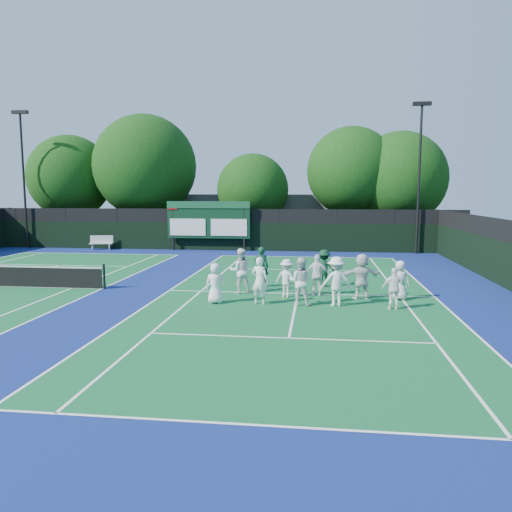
# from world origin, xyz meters

# --- Properties ---
(ground) EXTENTS (120.00, 120.00, 0.00)m
(ground) POSITION_xyz_m (0.00, 0.00, 0.00)
(ground) COLOR #1A330E
(ground) RESTS_ON ground
(court_apron) EXTENTS (34.00, 32.00, 0.01)m
(court_apron) POSITION_xyz_m (-6.00, 1.00, 0.00)
(court_apron) COLOR navy
(court_apron) RESTS_ON ground
(near_court) EXTENTS (11.05, 23.85, 0.01)m
(near_court) POSITION_xyz_m (0.00, 1.00, 0.01)
(near_court) COLOR #135E2F
(near_court) RESTS_ON ground
(back_fence) EXTENTS (34.00, 0.08, 3.00)m
(back_fence) POSITION_xyz_m (-6.00, 16.00, 1.36)
(back_fence) COLOR black
(back_fence) RESTS_ON ground
(scoreboard) EXTENTS (6.00, 0.21, 3.55)m
(scoreboard) POSITION_xyz_m (-7.01, 15.59, 2.19)
(scoreboard) COLOR black
(scoreboard) RESTS_ON ground
(clubhouse) EXTENTS (18.00, 6.00, 4.00)m
(clubhouse) POSITION_xyz_m (-2.00, 24.00, 2.00)
(clubhouse) COLOR #59595E
(clubhouse) RESTS_ON ground
(light_pole_left) EXTENTS (1.20, 0.30, 10.12)m
(light_pole_left) POSITION_xyz_m (-21.00, 15.70, 6.30)
(light_pole_left) COLOR black
(light_pole_left) RESTS_ON ground
(light_pole_right) EXTENTS (1.20, 0.30, 10.12)m
(light_pole_right) POSITION_xyz_m (7.50, 15.70, 6.30)
(light_pole_right) COLOR black
(light_pole_right) RESTS_ON ground
(bench) EXTENTS (1.69, 0.83, 1.03)m
(bench) POSITION_xyz_m (-15.00, 15.38, 0.56)
(bench) COLOR silver
(bench) RESTS_ON ground
(tree_a) EXTENTS (6.74, 6.74, 8.79)m
(tree_a) POSITION_xyz_m (-19.16, 19.58, 5.24)
(tree_a) COLOR black
(tree_a) RESTS_ON ground
(tree_b) EXTENTS (8.14, 8.14, 10.30)m
(tree_b) POSITION_xyz_m (-12.82, 19.58, 6.02)
(tree_b) COLOR black
(tree_b) RESTS_ON ground
(tree_c) EXTENTS (5.57, 5.57, 7.17)m
(tree_c) POSITION_xyz_m (-4.16, 19.58, 4.24)
(tree_c) COLOR black
(tree_c) RESTS_ON ground
(tree_d) EXTENTS (6.69, 6.69, 9.12)m
(tree_d) POSITION_xyz_m (3.38, 19.58, 5.60)
(tree_d) COLOR black
(tree_d) RESTS_ON ground
(tree_e) EXTENTS (6.97, 6.97, 8.72)m
(tree_e) POSITION_xyz_m (7.00, 19.58, 5.05)
(tree_e) COLOR black
(tree_e) RESTS_ON ground
(tennis_ball_0) EXTENTS (0.07, 0.07, 0.07)m
(tennis_ball_0) POSITION_xyz_m (-0.50, -0.15, 0.03)
(tennis_ball_0) COLOR yellow
(tennis_ball_0) RESTS_ON ground
(tennis_ball_1) EXTENTS (0.07, 0.07, 0.07)m
(tennis_ball_1) POSITION_xyz_m (1.43, 3.12, 0.03)
(tennis_ball_1) COLOR yellow
(tennis_ball_1) RESTS_ON ground
(tennis_ball_2) EXTENTS (0.07, 0.07, 0.07)m
(tennis_ball_2) POSITION_xyz_m (4.27, -0.75, 0.03)
(tennis_ball_2) COLOR yellow
(tennis_ball_2) RESTS_ON ground
(tennis_ball_3) EXTENTS (0.07, 0.07, 0.07)m
(tennis_ball_3) POSITION_xyz_m (-2.90, 2.84, 0.03)
(tennis_ball_3) COLOR yellow
(tennis_ball_3) RESTS_ON ground
(tennis_ball_4) EXTENTS (0.07, 0.07, 0.07)m
(tennis_ball_4) POSITION_xyz_m (-0.22, 2.90, 0.03)
(tennis_ball_4) COLOR yellow
(tennis_ball_4) RESTS_ON ground
(tennis_ball_5) EXTENTS (0.07, 0.07, 0.07)m
(tennis_ball_5) POSITION_xyz_m (3.75, 1.50, 0.03)
(tennis_ball_5) COLOR yellow
(tennis_ball_5) RESTS_ON ground
(player_front_0) EXTENTS (0.78, 0.52, 1.55)m
(player_front_0) POSITION_xyz_m (-3.03, -1.16, 0.77)
(player_front_0) COLOR white
(player_front_0) RESTS_ON ground
(player_front_1) EXTENTS (0.75, 0.60, 1.80)m
(player_front_1) POSITION_xyz_m (-1.35, -1.08, 0.90)
(player_front_1) COLOR white
(player_front_1) RESTS_ON ground
(player_front_2) EXTENTS (0.96, 0.80, 1.80)m
(player_front_2) POSITION_xyz_m (0.16, -1.06, 0.90)
(player_front_2) COLOR white
(player_front_2) RESTS_ON ground
(player_front_3) EXTENTS (1.30, 0.90, 1.84)m
(player_front_3) POSITION_xyz_m (1.48, -1.03, 0.92)
(player_front_3) COLOR white
(player_front_3) RESTS_ON ground
(player_front_4) EXTENTS (0.89, 0.38, 1.52)m
(player_front_4) POSITION_xyz_m (3.53, -1.33, 0.76)
(player_front_4) COLOR white
(player_front_4) RESTS_ON ground
(player_back_0) EXTENTS (1.06, 0.91, 1.87)m
(player_back_0) POSITION_xyz_m (-2.40, 0.93, 0.94)
(player_back_0) COLOR white
(player_back_0) RESTS_ON ground
(player_back_1) EXTENTS (1.14, 0.91, 1.54)m
(player_back_1) POSITION_xyz_m (-0.43, 0.30, 0.77)
(player_back_1) COLOR silver
(player_back_1) RESTS_ON ground
(player_back_2) EXTENTS (1.04, 0.54, 1.69)m
(player_back_2) POSITION_xyz_m (0.80, 0.77, 0.85)
(player_back_2) COLOR white
(player_back_2) RESTS_ON ground
(player_back_3) EXTENTS (1.75, 0.90, 1.81)m
(player_back_3) POSITION_xyz_m (2.52, 0.36, 0.90)
(player_back_3) COLOR silver
(player_back_3) RESTS_ON ground
(player_back_4) EXTENTS (0.85, 0.65, 1.56)m
(player_back_4) POSITION_xyz_m (3.99, 0.34, 0.78)
(player_back_4) COLOR silver
(player_back_4) RESTS_ON ground
(coach_left) EXTENTS (0.69, 0.49, 1.80)m
(coach_left) POSITION_xyz_m (-1.69, 2.34, 0.90)
(coach_left) COLOR #103B24
(coach_left) RESTS_ON ground
(coach_right) EXTENTS (1.13, 0.72, 1.67)m
(coach_right) POSITION_xyz_m (1.07, 2.73, 0.83)
(coach_right) COLOR #0D321E
(coach_right) RESTS_ON ground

